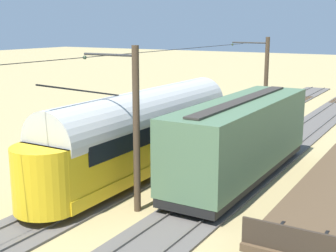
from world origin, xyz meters
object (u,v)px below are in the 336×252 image
vintage_streetcar (144,130)px  boxcar_far_siding (242,137)px  flatcar_adjacent (335,188)px  catenary_pole_foreground (265,85)px  catenary_pole_mid_near (135,127)px

vintage_streetcar → boxcar_far_siding: vintage_streetcar is taller
flatcar_adjacent → boxcar_far_siding: (4.69, -1.35, 1.31)m
flatcar_adjacent → boxcar_far_siding: bearing=-16.0°
catenary_pole_foreground → vintage_streetcar: bearing=77.7°
vintage_streetcar → flatcar_adjacent: 9.47m
vintage_streetcar → catenary_pole_foreground: catenary_pole_foreground is taller
flatcar_adjacent → catenary_pole_foreground: bearing=-57.9°
vintage_streetcar → catenary_pole_mid_near: size_ratio=2.43×
vintage_streetcar → boxcar_far_siding: size_ratio=1.38×
flatcar_adjacent → catenary_pole_foreground: size_ratio=2.12×
flatcar_adjacent → catenary_pole_mid_near: catenary_pole_mid_near is taller
vintage_streetcar → catenary_pole_mid_near: 5.13m
flatcar_adjacent → boxcar_far_siding: 5.05m
vintage_streetcar → flatcar_adjacent: vintage_streetcar is taller
boxcar_far_siding → catenary_pole_mid_near: (2.24, 5.80, 1.35)m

